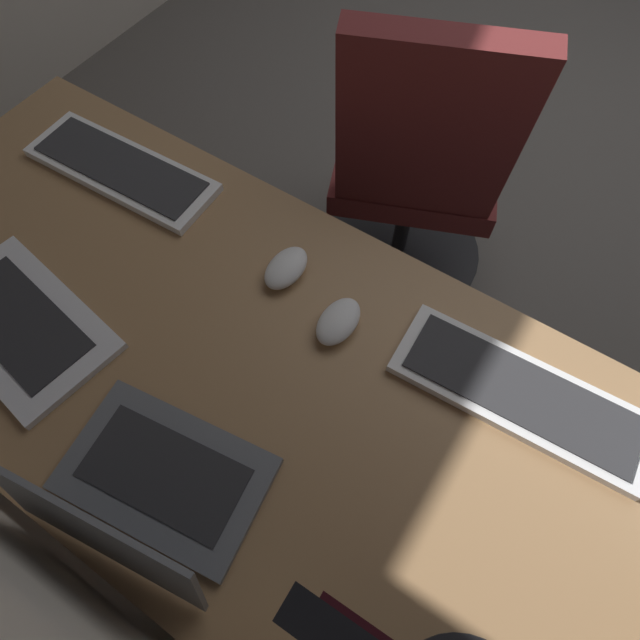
{
  "coord_description": "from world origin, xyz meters",
  "views": [
    {
      "loc": [
        0.05,
        2.2,
        1.56
      ],
      "look_at": [
        0.23,
        1.92,
        0.95
      ],
      "focal_mm": 30.02,
      "sensor_mm": 36.0,
      "label": 1
    }
  ],
  "objects_px": {
    "mouse_spare": "(286,268)",
    "keyboard_main": "(520,394)",
    "keyboard_spare": "(121,169)",
    "office_chair": "(414,181)",
    "drawer_pedestal": "(355,512)",
    "mouse_main": "(338,321)",
    "laptop_left": "(141,496)"
  },
  "relations": [
    {
      "from": "laptop_left",
      "to": "mouse_main",
      "type": "distance_m",
      "value": 0.42
    },
    {
      "from": "keyboard_spare",
      "to": "mouse_main",
      "type": "height_order",
      "value": "mouse_main"
    },
    {
      "from": "mouse_main",
      "to": "office_chair",
      "type": "height_order",
      "value": "office_chair"
    },
    {
      "from": "drawer_pedestal",
      "to": "mouse_spare",
      "type": "height_order",
      "value": "mouse_spare"
    },
    {
      "from": "drawer_pedestal",
      "to": "keyboard_main",
      "type": "xyz_separation_m",
      "value": [
        -0.14,
        -0.24,
        0.39
      ]
    },
    {
      "from": "mouse_spare",
      "to": "office_chair",
      "type": "relative_size",
      "value": 0.11
    },
    {
      "from": "keyboard_spare",
      "to": "laptop_left",
      "type": "bearing_deg",
      "value": 136.77
    },
    {
      "from": "laptop_left",
      "to": "office_chair",
      "type": "bearing_deg",
      "value": -86.33
    },
    {
      "from": "keyboard_spare",
      "to": "keyboard_main",
      "type": "bearing_deg",
      "value": 179.42
    },
    {
      "from": "laptop_left",
      "to": "drawer_pedestal",
      "type": "bearing_deg",
      "value": -138.37
    },
    {
      "from": "drawer_pedestal",
      "to": "mouse_spare",
      "type": "bearing_deg",
      "value": -35.74
    },
    {
      "from": "drawer_pedestal",
      "to": "keyboard_spare",
      "type": "relative_size",
      "value": 1.63
    },
    {
      "from": "mouse_spare",
      "to": "office_chair",
      "type": "height_order",
      "value": "office_chair"
    },
    {
      "from": "drawer_pedestal",
      "to": "keyboard_main",
      "type": "relative_size",
      "value": 1.63
    },
    {
      "from": "keyboard_main",
      "to": "office_chair",
      "type": "distance_m",
      "value": 0.79
    },
    {
      "from": "laptop_left",
      "to": "keyboard_main",
      "type": "distance_m",
      "value": 0.61
    },
    {
      "from": "drawer_pedestal",
      "to": "mouse_main",
      "type": "xyz_separation_m",
      "value": [
        0.18,
        -0.19,
        0.4
      ]
    },
    {
      "from": "keyboard_main",
      "to": "drawer_pedestal",
      "type": "bearing_deg",
      "value": 58.85
    },
    {
      "from": "mouse_spare",
      "to": "laptop_left",
      "type": "bearing_deg",
      "value": 98.37
    },
    {
      "from": "office_chair",
      "to": "mouse_main",
      "type": "bearing_deg",
      "value": 102.68
    },
    {
      "from": "laptop_left",
      "to": "keyboard_main",
      "type": "bearing_deg",
      "value": -130.57
    },
    {
      "from": "laptop_left",
      "to": "mouse_main",
      "type": "height_order",
      "value": "laptop_left"
    },
    {
      "from": "drawer_pedestal",
      "to": "keyboard_main",
      "type": "distance_m",
      "value": 0.48
    },
    {
      "from": "drawer_pedestal",
      "to": "office_chair",
      "type": "relative_size",
      "value": 0.72
    },
    {
      "from": "laptop_left",
      "to": "keyboard_spare",
      "type": "distance_m",
      "value": 0.69
    },
    {
      "from": "keyboard_main",
      "to": "keyboard_spare",
      "type": "bearing_deg",
      "value": -0.58
    },
    {
      "from": "mouse_main",
      "to": "keyboard_spare",
      "type": "bearing_deg",
      "value": -6.06
    },
    {
      "from": "keyboard_spare",
      "to": "office_chair",
      "type": "relative_size",
      "value": 0.44
    },
    {
      "from": "keyboard_spare",
      "to": "office_chair",
      "type": "height_order",
      "value": "office_chair"
    },
    {
      "from": "laptop_left",
      "to": "office_chair",
      "type": "relative_size",
      "value": 0.35
    },
    {
      "from": "keyboard_spare",
      "to": "office_chair",
      "type": "distance_m",
      "value": 0.77
    },
    {
      "from": "mouse_spare",
      "to": "keyboard_main",
      "type": "bearing_deg",
      "value": -178.79
    }
  ]
}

